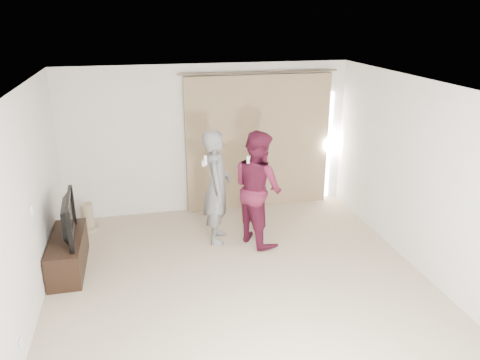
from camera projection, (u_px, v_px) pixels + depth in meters
name	position (u px, v px, depth m)	size (l,w,h in m)	color
floor	(243.00, 289.00, 6.10)	(5.50, 5.50, 0.00)	tan
wall_back	(208.00, 139.00, 8.17)	(5.00, 0.04, 2.60)	silver
wall_left	(22.00, 216.00, 5.14)	(0.04, 5.50, 2.60)	silver
ceiling	(244.00, 89.00, 5.21)	(5.00, 5.50, 0.01)	white
curtain	(259.00, 143.00, 8.33)	(2.80, 0.11, 2.46)	#A08462
tv_console	(68.00, 253.00, 6.51)	(0.44, 1.26, 0.48)	black
tv	(63.00, 218.00, 6.32)	(1.02, 0.13, 0.58)	black
scratching_post	(88.00, 219.00, 7.70)	(0.34, 0.34, 0.46)	tan
person_man	(217.00, 187.00, 7.12)	(0.57, 0.73, 1.78)	slate
person_woman	(258.00, 188.00, 7.09)	(0.95, 1.06, 1.78)	#54142B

